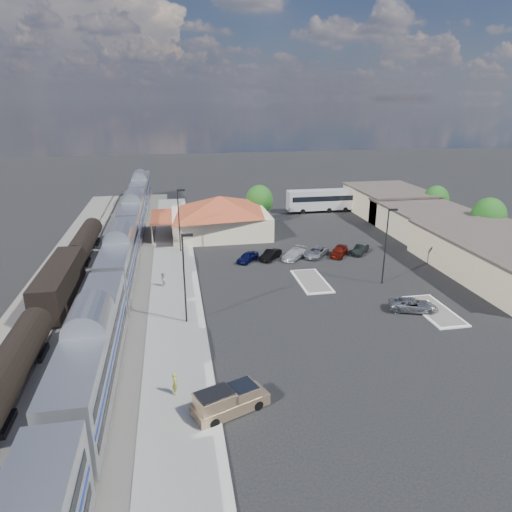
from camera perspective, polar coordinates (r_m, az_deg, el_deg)
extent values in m
plane|color=black|center=(51.84, 3.35, -4.35)|extent=(280.00, 280.00, 0.00)
cube|color=#4C4944|center=(58.69, -18.98, -2.48)|extent=(16.00, 100.00, 0.12)
cube|color=gray|center=(56.04, -10.14, -2.68)|extent=(5.50, 92.00, 0.18)
cube|color=silver|center=(36.08, -19.70, -11.22)|extent=(3.00, 20.00, 5.00)
cube|color=black|center=(37.49, -19.22, -14.87)|extent=(2.20, 16.00, 0.60)
cube|color=silver|center=(55.13, -16.55, -0.29)|extent=(3.00, 20.00, 5.00)
cube|color=black|center=(56.06, -16.29, -2.94)|extent=(2.20, 16.00, 0.60)
cube|color=silver|center=(75.22, -15.07, 4.93)|extent=(3.00, 20.00, 5.00)
cube|color=black|center=(75.91, -14.89, 2.92)|extent=(2.20, 16.00, 0.60)
cube|color=silver|center=(95.71, -14.21, 7.93)|extent=(3.00, 20.00, 5.00)
cube|color=black|center=(96.25, -14.07, 6.33)|extent=(2.20, 16.00, 0.60)
cylinder|color=black|center=(38.75, -28.31, -11.91)|extent=(2.80, 14.00, 2.80)
cube|color=black|center=(39.64, -27.90, -14.17)|extent=(2.20, 12.00, 0.60)
cube|color=black|center=(52.62, -23.39, -3.01)|extent=(2.80, 14.00, 3.60)
cube|color=black|center=(53.31, -23.13, -4.91)|extent=(2.20, 12.00, 0.60)
cylinder|color=black|center=(67.49, -20.61, 1.93)|extent=(2.80, 14.00, 2.80)
cube|color=black|center=(68.00, -20.43, 0.48)|extent=(2.20, 12.00, 0.60)
cube|color=beige|center=(72.97, -4.51, 4.10)|extent=(15.00, 12.00, 3.60)
pyramid|color=maroon|center=(72.24, -4.57, 6.47)|extent=(15.30, 12.24, 2.60)
cube|color=maroon|center=(72.29, -11.75, 4.84)|extent=(3.20, 9.60, 0.25)
cube|color=#C6B28C|center=(63.51, 28.77, -0.27)|extent=(14.00, 22.00, 4.20)
cube|color=#3F3833|center=(62.90, 29.09, 1.66)|extent=(14.40, 22.40, 0.30)
cube|color=#C6B28C|center=(77.61, 20.67, 3.98)|extent=(12.00, 18.00, 4.00)
cube|color=#3F3833|center=(77.13, 20.86, 5.52)|extent=(12.40, 18.40, 0.30)
cube|color=#C6B28C|center=(89.48, 16.20, 6.49)|extent=(12.00, 16.00, 4.50)
cube|color=#3F3833|center=(89.02, 16.35, 8.00)|extent=(12.40, 16.40, 0.30)
cube|color=silver|center=(54.60, 6.95, -3.13)|extent=(3.30, 7.50, 0.15)
cube|color=#4C4944|center=(54.56, 6.96, -3.05)|extent=(2.70, 6.90, 0.10)
cube|color=silver|center=(50.28, 21.41, -6.40)|extent=(3.30, 7.50, 0.15)
cube|color=#4C4944|center=(50.24, 21.42, -6.32)|extent=(2.70, 6.90, 0.10)
cylinder|color=black|center=(43.26, -8.94, -2.98)|extent=(0.16, 0.16, 9.00)
cube|color=black|center=(41.85, -8.56, 2.59)|extent=(1.00, 0.25, 0.22)
cylinder|color=black|center=(64.21, -9.60, 4.30)|extent=(0.16, 0.16, 9.00)
cube|color=black|center=(63.27, -9.36, 8.14)|extent=(1.00, 0.25, 0.22)
cylinder|color=black|center=(54.25, 15.87, 1.09)|extent=(0.16, 0.16, 9.00)
cube|color=black|center=(53.34, 16.77, 5.56)|extent=(1.00, 0.25, 0.22)
cylinder|color=#382314|center=(76.30, 26.75, 2.46)|extent=(0.30, 0.30, 2.86)
ellipsoid|color=#174F16|center=(75.65, 27.06, 4.48)|extent=(4.94, 4.94, 5.46)
cylinder|color=#382314|center=(87.48, 21.40, 5.00)|extent=(0.30, 0.30, 2.55)
ellipsoid|color=#174F16|center=(86.96, 21.59, 6.59)|extent=(4.41, 4.41, 4.87)
cylinder|color=#382314|center=(79.88, 0.42, 5.15)|extent=(0.30, 0.30, 2.73)
ellipsoid|color=#174F16|center=(79.28, 0.42, 7.02)|extent=(4.71, 4.71, 5.21)
cube|color=tan|center=(33.22, -3.21, -18.05)|extent=(5.70, 3.81, 0.88)
cube|color=tan|center=(32.81, -3.23, -17.10)|extent=(2.58, 2.48, 0.93)
cube|color=tan|center=(32.75, -3.24, -16.96)|extent=(3.08, 2.68, 1.07)
cylinder|color=black|center=(33.42, 0.27, -18.15)|extent=(0.75, 0.51, 0.70)
cylinder|color=black|center=(34.62, -1.36, -16.66)|extent=(0.75, 0.51, 0.70)
cylinder|color=black|center=(32.10, -5.23, -20.06)|extent=(0.75, 0.51, 0.70)
cylinder|color=black|center=(33.35, -6.69, -18.40)|extent=(0.75, 0.51, 0.70)
imported|color=#979A9E|center=(49.39, 19.01, -5.81)|extent=(5.25, 3.68, 1.33)
cube|color=silver|center=(88.59, 8.11, 6.99)|extent=(12.99, 2.86, 3.68)
cube|color=black|center=(88.50, 8.13, 7.26)|extent=(11.95, 2.89, 0.97)
cylinder|color=black|center=(89.34, 11.10, 5.71)|extent=(0.97, 0.33, 0.97)
cylinder|color=black|center=(91.64, 10.53, 6.08)|extent=(0.97, 0.33, 0.97)
cylinder|color=black|center=(86.68, 5.86, 5.56)|extent=(0.97, 0.33, 0.97)
cylinder|color=black|center=(89.05, 5.41, 5.94)|extent=(0.97, 0.33, 0.97)
imported|color=gold|center=(34.83, -10.10, -15.40)|extent=(0.47, 0.66, 1.69)
imported|color=silver|center=(53.33, -11.60, -2.88)|extent=(0.89, 0.98, 1.63)
imported|color=#0D1141|center=(60.66, -1.06, -0.11)|extent=(3.70, 3.88, 1.30)
imported|color=black|center=(61.50, 1.84, 0.18)|extent=(3.72, 4.06, 1.35)
imported|color=silver|center=(61.95, 4.79, 0.25)|extent=(4.50, 4.64, 1.33)
imported|color=#999BA1|center=(63.11, 7.53, 0.49)|extent=(4.59, 4.89, 1.28)
imported|color=maroon|center=(63.85, 10.35, 0.64)|extent=(3.90, 4.49, 1.46)
imported|color=black|center=(65.31, 12.89, 0.80)|extent=(3.58, 3.81, 1.28)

